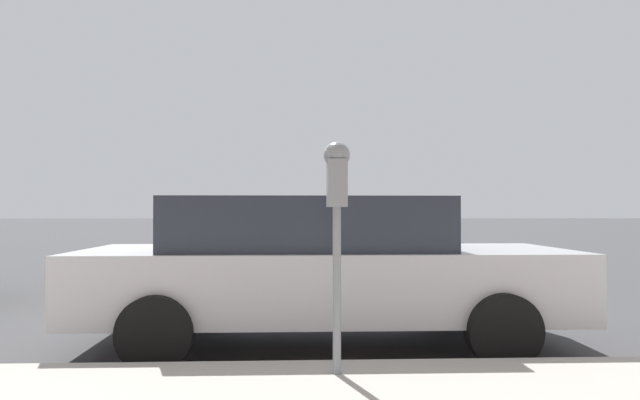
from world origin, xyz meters
The scene contains 3 objects.
ground_plane centered at (0.00, 0.00, 0.00)m, with size 220.00×220.00×0.00m, color #424244.
parking_meter centered at (-2.60, -0.88, 1.45)m, with size 0.21×0.19×1.66m.
car_silver centered at (-0.85, -0.85, 0.78)m, with size 2.14×4.75×1.47m.
Camera 1 is at (-7.06, -0.55, 1.34)m, focal length 35.00 mm.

